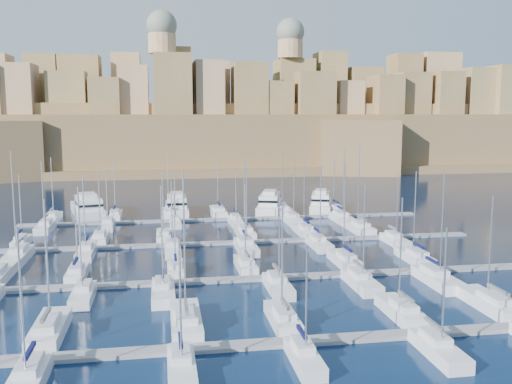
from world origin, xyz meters
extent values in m
plane|color=black|center=(0.00, 0.00, 0.00)|extent=(600.00, 600.00, 0.00)
cube|color=slate|center=(0.00, -34.00, 0.20)|extent=(84.00, 2.00, 0.40)
cube|color=slate|center=(0.00, -12.00, 0.20)|extent=(84.00, 2.00, 0.40)
cube|color=slate|center=(0.00, 10.00, 0.20)|extent=(84.00, 2.00, 0.40)
cube|color=slate|center=(0.00, 32.00, 0.20)|extent=(84.00, 2.00, 0.40)
cube|color=silver|center=(-24.82, -27.96, 0.55)|extent=(3.02, 10.08, 1.70)
cube|color=silver|center=(-24.82, -28.97, 1.75)|extent=(2.12, 4.53, 0.70)
cylinder|color=#9EA0A8|center=(-24.82, -27.46, 7.72)|extent=(0.18, 0.18, 12.63)
cube|color=#595B60|center=(-24.82, -29.47, 2.80)|extent=(0.35, 4.03, 0.35)
cube|color=silver|center=(-11.03, -27.78, 0.56)|extent=(3.13, 10.44, 1.72)
cube|color=silver|center=(-11.03, -28.82, 1.77)|extent=(2.19, 4.70, 0.70)
cylinder|color=#9EA0A8|center=(-11.03, -27.26, 8.90)|extent=(0.18, 0.18, 14.96)
cube|color=#595B60|center=(-11.03, -29.34, 2.82)|extent=(0.35, 4.18, 0.35)
cube|color=silver|center=(-0.74, -28.65, 0.52)|extent=(2.61, 8.70, 1.63)
cube|color=silver|center=(-0.74, -29.52, 1.68)|extent=(1.83, 3.91, 0.70)
cylinder|color=#9EA0A8|center=(-0.74, -28.22, 7.26)|extent=(0.18, 0.18, 11.85)
cube|color=#595B60|center=(-0.74, -29.96, 2.73)|extent=(0.35, 3.48, 0.35)
cube|color=silver|center=(12.70, -28.52, 0.52)|extent=(2.69, 8.95, 1.65)
cube|color=silver|center=(12.70, -29.42, 1.70)|extent=(1.88, 4.03, 0.70)
cylinder|color=#9EA0A8|center=(12.70, -28.08, 7.34)|extent=(0.18, 0.18, 11.99)
cube|color=#595B60|center=(12.70, -29.87, 2.75)|extent=(0.35, 3.58, 0.35)
cube|color=silver|center=(23.93, -27.91, 0.55)|extent=(3.06, 10.19, 1.71)
cube|color=silver|center=(23.93, -28.93, 1.76)|extent=(2.14, 4.58, 0.70)
cylinder|color=#9EA0A8|center=(23.93, -27.40, 7.28)|extent=(0.18, 0.18, 11.74)
cube|color=#595B60|center=(23.93, -29.43, 2.81)|extent=(0.35, 4.07, 0.35)
cube|color=silver|center=(-24.48, -39.40, 0.52)|extent=(2.64, 8.81, 1.64)
cube|color=silver|center=(-24.48, -38.52, 1.69)|extent=(1.85, 3.96, 0.70)
cylinder|color=#9EA0A8|center=(-24.48, -39.84, 7.52)|extent=(0.18, 0.18, 12.35)
cube|color=#0B103E|center=(-24.48, -38.08, 2.74)|extent=(0.35, 3.52, 0.35)
cube|color=silver|center=(-11.89, -39.02, 0.50)|extent=(2.41, 8.03, 1.60)
cube|color=silver|center=(-11.89, -38.21, 1.65)|extent=(1.69, 3.61, 0.70)
cylinder|color=#9EA0A8|center=(-11.89, -39.42, 6.53)|extent=(0.18, 0.18, 10.45)
cube|color=#0B103E|center=(-11.89, -37.81, 2.70)|extent=(0.35, 3.21, 0.35)
cube|color=silver|center=(-0.89, -38.78, 0.49)|extent=(2.27, 7.57, 1.58)
cube|color=silver|center=(-0.89, -38.03, 1.63)|extent=(1.59, 3.41, 0.70)
cylinder|color=#9EA0A8|center=(-0.89, -39.16, 6.21)|extent=(0.18, 0.18, 9.87)
cube|color=#0B103E|center=(-0.89, -37.65, 2.68)|extent=(0.35, 3.03, 0.35)
cube|color=silver|center=(11.90, -39.14, 0.51)|extent=(2.49, 8.29, 1.61)
cube|color=silver|center=(11.90, -38.31, 1.66)|extent=(1.74, 3.73, 0.70)
cylinder|color=#9EA0A8|center=(11.90, -39.56, 6.83)|extent=(0.18, 0.18, 11.03)
cube|color=#595B60|center=(11.90, -37.90, 2.71)|extent=(0.35, 3.31, 0.35)
cube|color=silver|center=(-24.97, -6.93, 0.50)|extent=(2.44, 8.13, 1.61)
cube|color=silver|center=(-24.97, -7.75, 1.66)|extent=(1.71, 3.66, 0.70)
cylinder|color=#9EA0A8|center=(-24.97, -6.53, 6.38)|extent=(0.18, 0.18, 10.15)
cube|color=#0B103E|center=(-24.97, -8.15, 2.71)|extent=(0.35, 3.25, 0.35)
cube|color=silver|center=(-11.58, -7.18, 0.49)|extent=(2.29, 7.64, 1.58)
cube|color=silver|center=(-11.58, -7.94, 1.63)|extent=(1.61, 3.44, 0.70)
cylinder|color=#9EA0A8|center=(-11.58, -6.80, 6.30)|extent=(0.18, 0.18, 10.03)
cube|color=#0B103E|center=(-11.58, -8.32, 2.68)|extent=(0.35, 3.06, 0.35)
cube|color=silver|center=(-1.50, -6.78, 0.51)|extent=(2.53, 8.43, 1.62)
cube|color=silver|center=(-1.50, -7.63, 1.67)|extent=(1.77, 3.79, 0.70)
cylinder|color=#9EA0A8|center=(-1.50, -6.36, 6.88)|extent=(0.18, 0.18, 11.12)
cube|color=#595B60|center=(-1.50, -8.05, 2.72)|extent=(0.35, 3.37, 0.35)
cube|color=silver|center=(13.50, -6.33, 0.53)|extent=(2.80, 9.34, 1.67)
cube|color=silver|center=(13.50, -7.26, 1.72)|extent=(1.96, 4.20, 0.70)
cylinder|color=#9EA0A8|center=(13.50, -5.86, 8.35)|extent=(0.18, 0.18, 13.96)
cube|color=#0B103E|center=(13.50, -7.73, 2.77)|extent=(0.35, 3.74, 0.35)
cube|color=silver|center=(24.65, -6.38, 0.53)|extent=(2.77, 9.23, 1.66)
cube|color=silver|center=(24.65, -7.31, 1.71)|extent=(1.94, 4.15, 0.70)
cylinder|color=#9EA0A8|center=(24.65, -5.92, 7.59)|extent=(0.18, 0.18, 12.46)
cube|color=#0B103E|center=(24.65, -7.77, 2.76)|extent=(0.35, 3.69, 0.35)
cube|color=silver|center=(-22.93, -17.10, 0.51)|extent=(2.46, 8.21, 1.61)
cube|color=silver|center=(-22.93, -16.28, 1.66)|extent=(1.72, 3.69, 0.70)
cylinder|color=#9EA0A8|center=(-22.93, -17.51, 7.64)|extent=(0.18, 0.18, 12.65)
cube|color=#595B60|center=(-22.93, -15.87, 2.71)|extent=(0.35, 3.28, 0.35)
cube|color=silver|center=(-13.35, -17.63, 0.53)|extent=(2.78, 9.26, 1.66)
cube|color=silver|center=(-13.35, -16.70, 1.71)|extent=(1.94, 4.17, 0.70)
cylinder|color=#9EA0A8|center=(-13.35, -18.09, 7.67)|extent=(0.18, 0.18, 12.61)
cube|color=#0B103E|center=(-13.35, -16.24, 2.76)|extent=(0.35, 3.70, 0.35)
cube|color=silver|center=(1.10, -17.41, 0.52)|extent=(2.65, 8.82, 1.64)
cube|color=silver|center=(1.10, -16.53, 1.69)|extent=(1.85, 3.97, 0.70)
cylinder|color=#9EA0A8|center=(1.10, -17.85, 6.81)|extent=(0.18, 0.18, 10.94)
cube|color=#595B60|center=(1.10, -16.09, 2.74)|extent=(0.35, 3.53, 0.35)
cube|color=silver|center=(12.14, -17.58, 0.53)|extent=(2.75, 9.17, 1.66)
cube|color=silver|center=(12.14, -16.67, 1.71)|extent=(1.93, 4.13, 0.70)
cylinder|color=#9EA0A8|center=(12.14, -18.04, 7.44)|extent=(0.18, 0.18, 12.16)
cube|color=#595B60|center=(12.14, -16.21, 2.76)|extent=(0.35, 3.67, 0.35)
cube|color=silver|center=(22.52, -18.05, 0.55)|extent=(3.03, 10.11, 1.71)
cube|color=silver|center=(22.52, -17.04, 1.76)|extent=(2.12, 4.55, 0.70)
cylinder|color=#9EA0A8|center=(22.52, -18.56, 8.23)|extent=(0.18, 0.18, 13.64)
cube|color=#0B103E|center=(22.52, -16.54, 2.81)|extent=(0.35, 4.04, 0.35)
cube|color=silver|center=(-37.15, 14.68, 0.48)|extent=(2.21, 7.35, 1.57)
cube|color=silver|center=(-37.15, 13.94, 1.62)|extent=(1.54, 3.31, 0.70)
cylinder|color=#9EA0A8|center=(-37.15, 15.04, 6.72)|extent=(0.18, 0.18, 10.91)
cube|color=#0B103E|center=(-37.15, 13.57, 2.67)|extent=(0.35, 2.94, 0.35)
cube|color=silver|center=(-24.12, 15.35, 0.52)|extent=(2.61, 8.70, 1.64)
cube|color=silver|center=(-24.12, 14.48, 1.69)|extent=(1.83, 3.92, 0.70)
cylinder|color=#9EA0A8|center=(-24.12, 15.79, 6.80)|extent=(0.18, 0.18, 10.94)
cube|color=#595B60|center=(-24.12, 14.05, 2.74)|extent=(0.35, 3.48, 0.35)
cube|color=silver|center=(-13.13, 15.15, 0.51)|extent=(2.49, 8.30, 1.61)
cube|color=silver|center=(-13.13, 14.32, 1.66)|extent=(1.74, 3.73, 0.70)
cylinder|color=#9EA0A8|center=(-13.13, 15.56, 6.81)|extent=(0.18, 0.18, 10.99)
cube|color=#595B60|center=(-13.13, 13.90, 2.71)|extent=(0.35, 3.32, 0.35)
cube|color=silver|center=(1.69, 15.91, 0.55)|extent=(2.95, 9.82, 1.69)
cube|color=silver|center=(1.69, 14.93, 1.74)|extent=(2.06, 4.42, 0.70)
cylinder|color=#9EA0A8|center=(1.69, 16.40, 8.23)|extent=(0.18, 0.18, 13.69)
cube|color=#0B103E|center=(1.69, 14.44, 2.79)|extent=(0.35, 3.93, 0.35)
cube|color=silver|center=(12.91, 15.53, 0.53)|extent=(2.72, 9.05, 1.65)
cube|color=silver|center=(12.91, 14.62, 1.70)|extent=(1.90, 4.07, 0.70)
cylinder|color=#9EA0A8|center=(12.91, 15.98, 7.82)|extent=(0.18, 0.18, 12.93)
cube|color=#0B103E|center=(12.91, 14.17, 2.75)|extent=(0.35, 3.62, 0.35)
cube|color=silver|center=(23.83, 16.34, 0.57)|extent=(3.20, 10.68, 1.73)
cube|color=silver|center=(23.83, 15.27, 1.78)|extent=(2.24, 4.80, 0.70)
cylinder|color=#9EA0A8|center=(23.83, 16.87, 9.15)|extent=(0.18, 0.18, 15.43)
cube|color=#595B60|center=(23.83, 14.74, 2.83)|extent=(0.35, 4.27, 0.35)
cube|color=silver|center=(-35.30, 3.86, 0.56)|extent=(3.08, 10.28, 1.71)
cube|color=silver|center=(-35.30, 4.89, 1.76)|extent=(2.16, 4.63, 0.70)
cylinder|color=#9EA0A8|center=(-35.30, 3.35, 9.16)|extent=(0.18, 0.18, 15.49)
cube|color=#595B60|center=(-35.30, 5.40, 2.81)|extent=(0.35, 4.11, 0.35)
cube|color=silver|center=(-25.26, 4.77, 0.51)|extent=(2.54, 8.46, 1.62)
cube|color=silver|center=(-25.26, 5.61, 1.67)|extent=(1.78, 3.81, 0.70)
cylinder|color=#9EA0A8|center=(-25.26, 4.35, 7.20)|extent=(0.18, 0.18, 11.76)
cube|color=#0B103E|center=(-25.26, 6.04, 2.72)|extent=(0.35, 3.39, 0.35)
cube|color=silver|center=(-11.75, 4.78, 0.51)|extent=(2.53, 8.43, 1.62)
cube|color=silver|center=(-11.75, 5.63, 1.67)|extent=(1.77, 3.80, 0.70)
cylinder|color=#9EA0A8|center=(-11.75, 4.36, 6.59)|extent=(0.18, 0.18, 10.53)
cube|color=#0B103E|center=(-11.75, 6.05, 2.72)|extent=(0.35, 3.37, 0.35)
cube|color=silver|center=(0.18, 4.01, 0.55)|extent=(3.00, 9.99, 1.70)
cube|color=silver|center=(0.18, 5.00, 1.75)|extent=(2.10, 4.49, 0.70)
cylinder|color=#9EA0A8|center=(0.18, 3.51, 8.10)|extent=(0.18, 0.18, 13.41)
cube|color=#0B103E|center=(0.18, 5.50, 2.80)|extent=(0.35, 4.00, 0.35)
cube|color=silver|center=(12.67, 4.54, 0.52)|extent=(2.67, 8.92, 1.65)
cube|color=silver|center=(12.67, 5.43, 1.70)|extent=(1.87, 4.01, 0.70)
cylinder|color=#9EA0A8|center=(12.67, 4.10, 7.57)|extent=(0.18, 0.18, 12.45)
cube|color=#0B103E|center=(12.67, 5.88, 2.75)|extent=(0.35, 3.57, 0.35)
cube|color=silver|center=(26.35, 4.84, 0.51)|extent=(2.50, 8.32, 1.62)
cube|color=silver|center=(26.35, 5.67, 1.67)|extent=(1.75, 3.75, 0.70)
cylinder|color=#9EA0A8|center=(26.35, 4.42, 6.72)|extent=(0.18, 0.18, 10.82)
cube|color=#595B60|center=(26.35, 6.09, 2.72)|extent=(0.35, 3.33, 0.35)
cube|color=silver|center=(-35.95, 37.26, 0.51)|extent=(2.55, 8.51, 1.63)
cube|color=silver|center=(-35.95, 36.41, 1.68)|extent=(1.79, 3.83, 0.70)
cylinder|color=#9EA0A8|center=(-35.95, 37.68, 7.35)|extent=(0.18, 0.18, 12.05)
cube|color=#595B60|center=(-35.95, 35.98, 2.73)|extent=(0.35, 3.41, 0.35)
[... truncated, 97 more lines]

